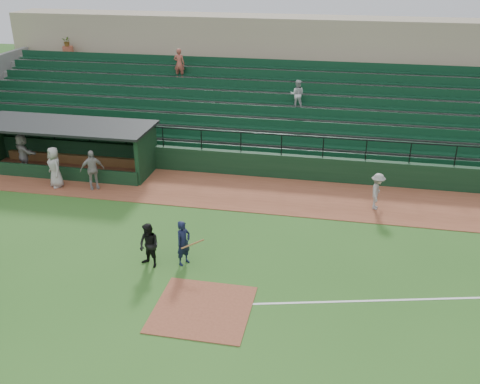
# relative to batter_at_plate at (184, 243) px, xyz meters

# --- Properties ---
(ground) EXTENTS (90.00, 90.00, 0.00)m
(ground) POSITION_rel_batter_at_plate_xyz_m (1.34, -1.52, -0.84)
(ground) COLOR #29591C
(ground) RESTS_ON ground
(warning_track) EXTENTS (40.00, 4.00, 0.03)m
(warning_track) POSITION_rel_batter_at_plate_xyz_m (1.34, 6.48, -0.83)
(warning_track) COLOR brown
(warning_track) RESTS_ON ground
(home_plate_dirt) EXTENTS (3.00, 3.00, 0.03)m
(home_plate_dirt) POSITION_rel_batter_at_plate_xyz_m (1.34, -2.52, -0.83)
(home_plate_dirt) COLOR brown
(home_plate_dirt) RESTS_ON ground
(foul_line) EXTENTS (17.49, 4.44, 0.01)m
(foul_line) POSITION_rel_batter_at_plate_xyz_m (9.34, -0.32, -0.84)
(foul_line) COLOR white
(foul_line) RESTS_ON ground
(stadium_structure) EXTENTS (38.00, 13.08, 6.40)m
(stadium_structure) POSITION_rel_batter_at_plate_xyz_m (1.34, 14.94, 1.46)
(stadium_structure) COLOR black
(stadium_structure) RESTS_ON ground
(dugout) EXTENTS (8.90, 3.20, 2.42)m
(dugout) POSITION_rel_batter_at_plate_xyz_m (-8.41, 8.04, 0.49)
(dugout) COLOR black
(dugout) RESTS_ON ground
(batter_at_plate) EXTENTS (1.12, 0.73, 1.68)m
(batter_at_plate) POSITION_rel_batter_at_plate_xyz_m (0.00, 0.00, 0.00)
(batter_at_plate) COLOR black
(batter_at_plate) RESTS_ON ground
(umpire) EXTENTS (0.99, 0.90, 1.65)m
(umpire) POSITION_rel_batter_at_plate_xyz_m (-1.14, -0.39, -0.02)
(umpire) COLOR black
(umpire) RESTS_ON ground
(runner) EXTENTS (0.74, 1.12, 1.62)m
(runner) POSITION_rel_batter_at_plate_xyz_m (6.86, 5.94, -0.00)
(runner) COLOR gray
(runner) RESTS_ON warning_track
(dugout_player_a) EXTENTS (1.17, 1.00, 1.88)m
(dugout_player_a) POSITION_rel_batter_at_plate_xyz_m (-6.09, 5.56, 0.13)
(dugout_player_a) COLOR #9A9590
(dugout_player_a) RESTS_ON warning_track
(dugout_player_b) EXTENTS (1.13, 1.09, 1.95)m
(dugout_player_b) POSITION_rel_batter_at_plate_xyz_m (-7.90, 5.43, 0.17)
(dugout_player_b) COLOR #A19D97
(dugout_player_b) RESTS_ON warning_track
(dugout_player_c) EXTENTS (1.81, 1.43, 1.92)m
(dugout_player_c) POSITION_rel_batter_at_plate_xyz_m (-10.52, 7.04, 0.15)
(dugout_player_c) COLOR #9C9792
(dugout_player_c) RESTS_ON warning_track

